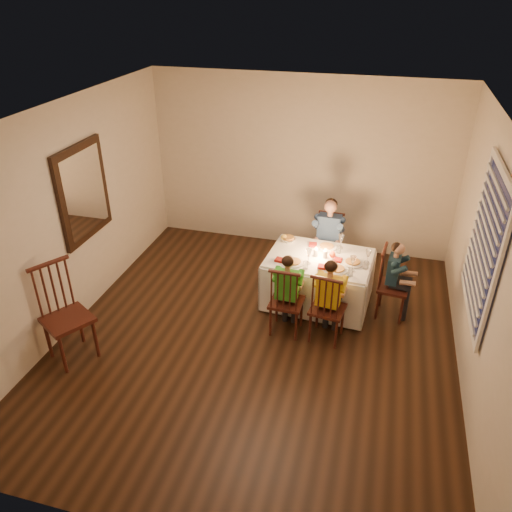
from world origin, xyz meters
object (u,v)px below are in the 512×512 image
(dining_table, at_px, (319,270))
(chair_near_right, at_px, (325,337))
(adult, at_px, (325,275))
(child_green, at_px, (286,330))
(chair_adult, at_px, (325,275))
(child_yellow, at_px, (325,337))
(chair_near_left, at_px, (286,330))
(chair_extra, at_px, (76,356))
(child_teal, at_px, (389,314))
(chair_end, at_px, (389,314))
(serving_bowl, at_px, (288,240))

(dining_table, xyz_separation_m, chair_near_right, (0.21, -0.71, -0.48))
(adult, height_order, child_green, adult)
(chair_adult, distance_m, child_yellow, 1.41)
(chair_near_left, xyz_separation_m, chair_extra, (-2.19, -1.07, 0.00))
(chair_adult, relative_size, adult, 0.79)
(adult, distance_m, child_green, 1.41)
(adult, distance_m, child_teal, 1.17)
(chair_near_left, relative_size, child_green, 0.89)
(chair_near_left, relative_size, chair_near_right, 1.00)
(child_green, bearing_deg, chair_near_right, -179.94)
(chair_adult, bearing_deg, adult, 0.00)
(child_green, bearing_deg, chair_extra, 27.91)
(chair_near_left, relative_size, chair_end, 1.00)
(chair_near_left, bearing_deg, chair_extra, 27.91)
(chair_end, xyz_separation_m, adult, (-0.91, 0.73, 0.00))
(dining_table, distance_m, chair_end, 1.05)
(chair_near_left, xyz_separation_m, chair_near_right, (0.48, -0.01, 0.00))
(child_green, height_order, child_teal, child_green)
(chair_near_left, bearing_deg, child_green, -0.00)
(child_green, xyz_separation_m, serving_bowl, (-0.20, 1.00, 0.70))
(chair_adult, distance_m, adult, 0.00)
(chair_adult, relative_size, child_teal, 0.91)
(chair_end, height_order, child_green, child_green)
(adult, height_order, serving_bowl, serving_bowl)
(chair_adult, height_order, serving_bowl, serving_bowl)
(child_green, relative_size, child_yellow, 0.98)
(chair_near_right, height_order, child_teal, child_teal)
(chair_end, relative_size, serving_bowl, 4.85)
(chair_near_left, relative_size, child_yellow, 0.87)
(chair_end, height_order, child_yellow, child_yellow)
(serving_bowl, bearing_deg, chair_near_right, -56.27)
(chair_extra, relative_size, child_teal, 1.13)
(chair_near_left, height_order, chair_extra, chair_extra)
(chair_adult, height_order, chair_extra, chair_extra)
(dining_table, xyz_separation_m, chair_extra, (-2.46, -1.77, -0.48))
(chair_near_left, xyz_separation_m, child_yellow, (0.48, -0.01, 0.00))
(chair_end, bearing_deg, chair_near_left, 124.89)
(child_yellow, bearing_deg, chair_near_left, 6.14)
(child_green, distance_m, child_teal, 1.36)
(adult, relative_size, child_green, 1.12)
(chair_extra, distance_m, child_yellow, 2.87)
(chair_near_right, relative_size, serving_bowl, 4.85)
(chair_end, height_order, chair_extra, chair_extra)
(chair_end, height_order, serving_bowl, serving_bowl)
(serving_bowl, bearing_deg, child_teal, -13.82)
(dining_table, relative_size, chair_end, 1.48)
(dining_table, height_order, child_yellow, dining_table)
(dining_table, relative_size, chair_near_left, 1.48)
(chair_end, bearing_deg, serving_bowl, 82.21)
(chair_end, distance_m, child_teal, 0.00)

